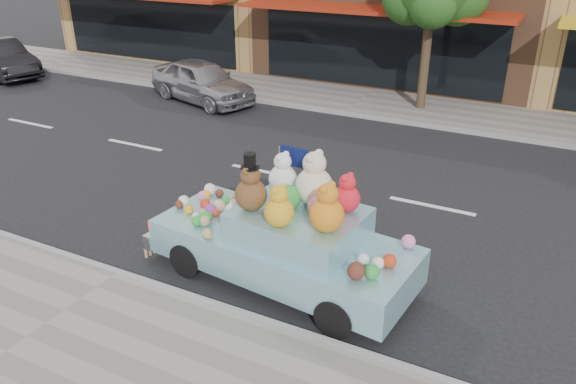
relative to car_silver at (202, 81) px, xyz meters
The scene contains 8 objects.
ground 6.45m from the car_silver, 41.95° to the right, with size 120.00×120.00×0.00m, color black.
near_sidewalk 11.81m from the car_silver, 66.15° to the right, with size 60.00×3.00×0.12m, color gray.
far_sidewalk 5.29m from the car_silver, 24.93° to the left, with size 60.00×3.00×0.12m, color gray.
near_kerb 10.45m from the car_silver, 62.82° to the right, with size 60.00×0.12×0.13m, color gray.
far_kerb 4.86m from the car_silver, ahead, with size 60.00×0.12×0.13m, color gray.
car_silver is the anchor object (origin of this frame).
car_dark 8.92m from the car_silver, behind, with size 1.45×4.17×1.37m, color black.
art_car 10.86m from the car_silver, 48.01° to the right, with size 4.64×2.20×2.27m.
Camera 1 is at (6.08, -10.71, 5.30)m, focal length 35.00 mm.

